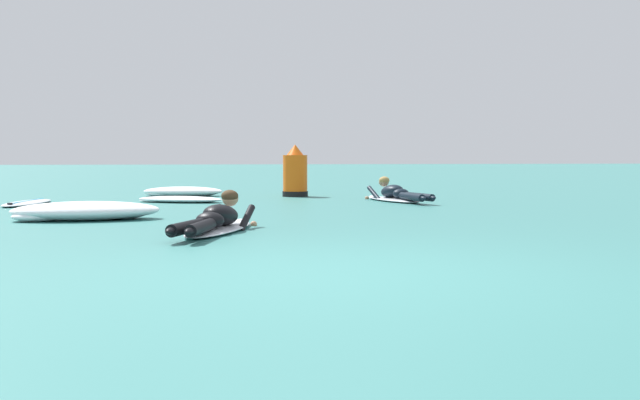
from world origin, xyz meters
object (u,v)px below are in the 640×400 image
at_px(surfer_near, 217,221).
at_px(channel_marker_buoy, 295,175).
at_px(drifting_surfboard, 27,203).
at_px(surfer_far, 396,195).

distance_m(surfer_near, channel_marker_buoy, 7.84).
xyz_separation_m(surfer_near, drifting_surfboard, (-3.43, 5.69, -0.11)).
height_order(surfer_far, channel_marker_buoy, channel_marker_buoy).
distance_m(surfer_near, drifting_surfboard, 6.64).
relative_size(drifting_surfboard, channel_marker_buoy, 1.79).
bearing_deg(surfer_far, surfer_near, -124.19).
distance_m(drifting_surfboard, channel_marker_buoy, 5.71).
xyz_separation_m(surfer_near, channel_marker_buoy, (1.94, 7.59, 0.34)).
distance_m(surfer_far, channel_marker_buoy, 2.79).
bearing_deg(drifting_surfboard, channel_marker_buoy, 19.54).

